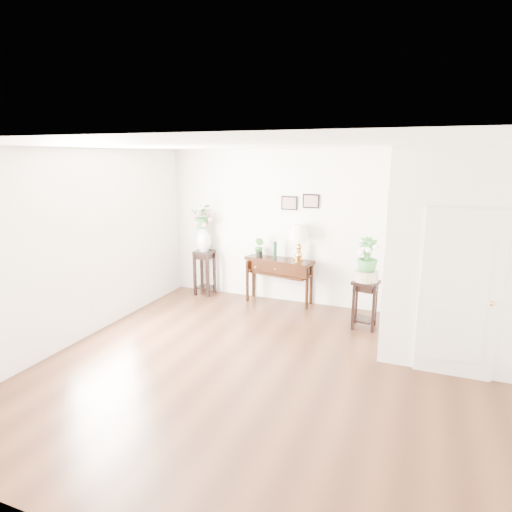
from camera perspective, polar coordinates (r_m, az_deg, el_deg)
The scene contains 20 objects.
floor at distance 5.62m, azimuth 2.20°, elevation -15.30°, with size 6.00×5.50×0.02m, color #4D2D1A.
ceiling at distance 4.94m, azimuth 2.50°, elevation 14.56°, with size 6.00×5.50×0.02m, color white.
wall_back at distance 7.70m, azimuth 9.08°, elevation 3.48°, with size 6.00×0.02×2.80m, color white.
wall_front at distance 2.82m, azimuth -16.97°, elevation -14.58°, with size 6.00×0.02×2.80m, color white.
wall_left at distance 6.69m, azimuth -22.75°, elevation 1.12°, with size 0.02×5.50×2.80m, color white.
partition at distance 6.59m, azimuth 25.25°, elevation 0.72°, with size 1.80×1.95×2.80m, color white.
door at distance 5.71m, azimuth 25.48°, elevation -4.74°, with size 0.90×0.05×2.10m, color silver.
art_print_left at distance 7.78m, azimuth 4.46°, elevation 7.05°, with size 0.30×0.02×0.25m, color black.
art_print_right at distance 7.67m, azimuth 7.34°, elevation 7.27°, with size 0.30×0.02×0.25m, color black.
wall_ornament at distance 6.62m, azimuth 17.57°, elevation 7.13°, with size 0.51×0.51×0.07m, color #C8832F.
console_table at distance 7.95m, azimuth 3.08°, elevation -3.30°, with size 1.27×0.42×0.85m, color black.
table_lamp at distance 7.66m, azimuth 5.76°, elevation 1.97°, with size 0.38×0.38×0.66m, color #C08936.
green_vase at distance 7.83m, azimuth 2.56°, elevation 0.92°, with size 0.06×0.06×0.31m, color #0B331B.
potted_plant at distance 7.93m, azimuth 0.45°, elevation 1.14°, with size 0.19×0.16×0.35m, color #337433.
plant_stand_a at distance 8.48m, azimuth -6.86°, elevation -2.21°, with size 0.34×0.34×0.88m, color black.
porcelain_vase at distance 8.32m, azimuth -6.99°, elevation 2.21°, with size 0.29×0.29×0.50m, color silver, non-canonical shape.
lily_arrangement at distance 8.26m, azimuth -7.07°, elevation 5.03°, with size 0.43×0.37×0.48m, color #337433.
plant_stand_b at distance 7.02m, azimuth 14.29°, elevation -6.28°, with size 0.37×0.37×0.78m, color black.
ceramic_bowl at distance 6.88m, azimuth 14.51°, elevation -2.60°, with size 0.36×0.36×0.16m, color beige.
narcissus at distance 6.80m, azimuth 14.67°, elevation 0.02°, with size 0.32×0.32×0.57m, color #337433.
Camera 1 is at (1.61, -4.67, 2.69)m, focal length 30.00 mm.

